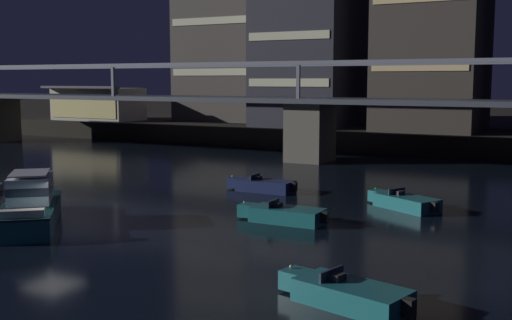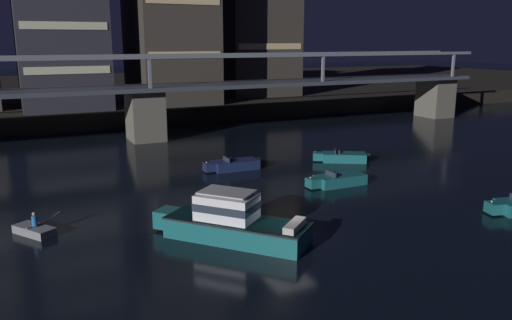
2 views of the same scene
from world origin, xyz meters
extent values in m
plane|color=black|center=(0.00, 0.00, 0.00)|extent=(400.00, 400.00, 0.00)
cube|color=black|center=(0.00, 81.05, 1.10)|extent=(240.00, 80.00, 2.20)
cube|color=#605B51|center=(0.00, 33.05, 2.77)|extent=(3.60, 4.40, 5.55)
cube|color=#3D424C|center=(0.00, 33.05, 5.78)|extent=(91.07, 6.40, 0.45)
cube|color=slate|center=(0.00, 30.15, 9.20)|extent=(91.07, 0.36, 0.36)
cube|color=slate|center=(0.00, 35.95, 9.20)|extent=(91.07, 0.36, 0.36)
cube|color=slate|center=(-21.27, 30.15, 7.60)|extent=(0.30, 0.30, 3.20)
cube|color=slate|center=(0.00, 30.15, 7.60)|extent=(0.30, 0.30, 3.20)
cube|color=#423D38|center=(-20.51, 53.63, 18.49)|extent=(12.16, 10.85, 32.58)
cube|color=beige|center=(-20.51, 48.16, 8.72)|extent=(11.18, 0.10, 0.90)
cube|color=beige|center=(-20.51, 48.16, 15.23)|extent=(11.18, 0.10, 0.90)
cube|color=#282833|center=(-6.78, 49.70, 15.20)|extent=(10.71, 13.92, 25.99)
cube|color=beige|center=(-6.78, 42.69, 7.40)|extent=(9.86, 0.10, 0.90)
cube|color=beige|center=(-6.78, 42.69, 12.60)|extent=(9.86, 0.10, 0.90)
cube|color=beige|center=(7.88, 42.41, 9.03)|extent=(9.81, 0.10, 0.90)
cube|color=#B2AD9E|center=(-36.54, 45.05, 4.40)|extent=(12.00, 6.00, 4.40)
cube|color=#EAD88C|center=(-36.54, 42.00, 3.96)|extent=(11.20, 0.10, 2.64)
cube|color=#4C4C51|center=(-36.54, 41.45, 6.75)|extent=(12.40, 1.60, 0.30)
cube|color=#196066|center=(-2.69, 1.18, 0.60)|extent=(7.21, 7.74, 1.20)
cube|color=#196066|center=(-5.67, 4.62, 0.68)|extent=(1.80, 1.77, 1.04)
cube|color=black|center=(-2.69, 1.18, 1.15)|extent=(7.33, 7.85, 0.10)
cube|color=white|center=(-3.08, 1.64, 1.90)|extent=(3.68, 3.79, 1.40)
cube|color=#283342|center=(-3.08, 1.64, 1.95)|extent=(3.74, 3.85, 0.44)
cube|color=silver|center=(-3.08, 1.64, 2.75)|extent=(3.32, 3.41, 0.08)
cube|color=#B7B2A8|center=(-0.45, -1.38, 1.38)|extent=(1.96, 1.82, 0.36)
cube|color=#196066|center=(13.89, 14.66, 0.40)|extent=(4.29, 3.51, 0.80)
cube|color=#196066|center=(11.80, 15.85, 0.45)|extent=(1.27, 1.31, 0.70)
cube|color=#283342|center=(13.15, 15.08, 0.98)|extent=(0.76, 1.22, 0.36)
cube|color=#262628|center=(13.37, 14.95, 0.92)|extent=(0.63, 0.68, 0.24)
cube|color=black|center=(15.76, 13.58, 0.50)|extent=(0.49, 0.49, 0.60)
sphere|color=#33D84C|center=(11.58, 15.98, 0.88)|extent=(0.12, 0.12, 0.12)
cube|color=#196066|center=(16.31, -2.47, 0.40)|extent=(4.24, 2.73, 0.80)
cube|color=#196066|center=(13.98, -1.86, 0.45)|extent=(1.12, 1.19, 0.70)
cube|color=#283342|center=(15.48, -2.25, 0.98)|extent=(0.44, 1.33, 0.36)
cube|color=#262628|center=(15.73, -2.31, 0.92)|extent=(0.53, 0.64, 0.24)
cube|color=black|center=(18.39, -3.01, 0.50)|extent=(0.44, 0.44, 0.60)
sphere|color=beige|center=(13.74, -1.79, 0.88)|extent=(0.12, 0.12, 0.12)
cube|color=#19234C|center=(3.69, 16.22, 0.40)|extent=(3.92, 1.82, 0.80)
cube|color=#19234C|center=(1.29, 16.24, 0.45)|extent=(0.91, 0.99, 0.70)
cube|color=#283342|center=(2.84, 16.23, 0.98)|extent=(0.11, 1.35, 0.36)
cube|color=#262628|center=(3.09, 16.23, 0.92)|extent=(0.40, 0.56, 0.24)
cube|color=black|center=(5.85, 16.21, 0.50)|extent=(0.36, 0.36, 0.60)
sphere|color=beige|center=(1.04, 16.24, 0.88)|extent=(0.12, 0.12, 0.12)
cube|color=#196066|center=(9.02, 8.22, 0.40)|extent=(3.92, 1.82, 0.80)
cube|color=#196066|center=(6.61, 8.21, 0.45)|extent=(0.90, 0.99, 0.70)
cube|color=#283342|center=(8.17, 8.21, 0.98)|extent=(0.11, 1.35, 0.36)
cube|color=#262628|center=(8.42, 8.22, 0.92)|extent=(0.40, 0.56, 0.24)
cube|color=black|center=(11.17, 8.23, 0.50)|extent=(0.36, 0.36, 0.60)
sphere|color=beige|center=(6.36, 8.21, 0.88)|extent=(0.12, 0.12, 0.12)
cylinder|color=olive|center=(-11.98, 7.61, 0.58)|extent=(1.30, 0.88, 0.59)
camera|label=1|loc=(22.93, -22.26, 7.65)|focal=44.25mm
camera|label=2|loc=(-13.36, -23.77, 10.90)|focal=36.28mm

